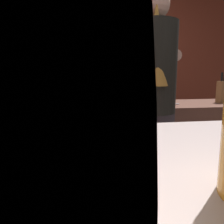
{
  "coord_description": "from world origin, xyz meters",
  "views": [
    {
      "loc": [
        -0.35,
        -1.21,
        1.15
      ],
      "look_at": [
        -0.28,
        -0.75,
        1.07
      ],
      "focal_mm": 35.9,
      "sensor_mm": 36.0,
      "label": 1
    }
  ],
  "objects_px": {
    "knife_block": "(223,91)",
    "pint_glass_near": "(72,128)",
    "bottle_olive_oil": "(102,65)",
    "chefs_knife": "(165,104)",
    "mixing_bowl": "(92,102)",
    "bartender": "(150,98)",
    "bottle_soy": "(108,63)",
    "bottle_vinegar": "(75,65)"
  },
  "relations": [
    {
      "from": "knife_block",
      "to": "pint_glass_near",
      "type": "xyz_separation_m",
      "value": [
        -1.37,
        -1.8,
        0.13
      ]
    },
    {
      "from": "knife_block",
      "to": "bottle_olive_oil",
      "type": "xyz_separation_m",
      "value": [
        -0.99,
        1.28,
        0.28
      ]
    },
    {
      "from": "pint_glass_near",
      "to": "chefs_knife",
      "type": "bearing_deg",
      "value": 66.04
    },
    {
      "from": "mixing_bowl",
      "to": "bartender",
      "type": "bearing_deg",
      "value": -51.49
    },
    {
      "from": "mixing_bowl",
      "to": "pint_glass_near",
      "type": "relative_size",
      "value": 1.1
    },
    {
      "from": "chefs_knife",
      "to": "bottle_soy",
      "type": "bearing_deg",
      "value": 122.05
    },
    {
      "from": "mixing_bowl",
      "to": "bottle_vinegar",
      "type": "relative_size",
      "value": 0.89
    },
    {
      "from": "mixing_bowl",
      "to": "bottle_vinegar",
      "type": "height_order",
      "value": "bottle_vinegar"
    },
    {
      "from": "bottle_olive_oil",
      "to": "chefs_knife",
      "type": "bearing_deg",
      "value": -72.42
    },
    {
      "from": "bottle_vinegar",
      "to": "pint_glass_near",
      "type": "bearing_deg",
      "value": -90.18
    },
    {
      "from": "chefs_knife",
      "to": "pint_glass_near",
      "type": "xyz_separation_m",
      "value": [
        -0.79,
        -1.78,
        0.23
      ]
    },
    {
      "from": "chefs_knife",
      "to": "bottle_vinegar",
      "type": "bearing_deg",
      "value": 140.55
    },
    {
      "from": "bartender",
      "to": "knife_block",
      "type": "height_order",
      "value": "bartender"
    },
    {
      "from": "bartender",
      "to": "mixing_bowl",
      "type": "bearing_deg",
      "value": 43.62
    },
    {
      "from": "chefs_knife",
      "to": "bottle_soy",
      "type": "xyz_separation_m",
      "value": [
        -0.33,
        1.26,
        0.41
      ]
    },
    {
      "from": "bartender",
      "to": "bottle_vinegar",
      "type": "height_order",
      "value": "bartender"
    },
    {
      "from": "chefs_knife",
      "to": "bottle_olive_oil",
      "type": "distance_m",
      "value": 1.42
    },
    {
      "from": "bartender",
      "to": "bottle_vinegar",
      "type": "bearing_deg",
      "value": 22.52
    },
    {
      "from": "chefs_knife",
      "to": "bottle_vinegar",
      "type": "relative_size",
      "value": 1.32
    },
    {
      "from": "bartender",
      "to": "bottle_soy",
      "type": "distance_m",
      "value": 1.7
    },
    {
      "from": "bartender",
      "to": "bottle_olive_oil",
      "type": "xyz_separation_m",
      "value": [
        -0.13,
        1.71,
        0.29
      ]
    },
    {
      "from": "mixing_bowl",
      "to": "bottle_soy",
      "type": "xyz_separation_m",
      "value": [
        0.32,
        1.21,
        0.4
      ]
    },
    {
      "from": "bartender",
      "to": "mixing_bowl",
      "type": "distance_m",
      "value": 0.6
    },
    {
      "from": "knife_block",
      "to": "chefs_knife",
      "type": "relative_size",
      "value": 1.17
    },
    {
      "from": "mixing_bowl",
      "to": "bottle_olive_oil",
      "type": "relative_size",
      "value": 0.83
    },
    {
      "from": "bartender",
      "to": "chefs_knife",
      "type": "relative_size",
      "value": 7.14
    },
    {
      "from": "knife_block",
      "to": "chefs_knife",
      "type": "height_order",
      "value": "knife_block"
    },
    {
      "from": "knife_block",
      "to": "chefs_knife",
      "type": "xyz_separation_m",
      "value": [
        -0.58,
        -0.02,
        -0.1
      ]
    },
    {
      "from": "knife_block",
      "to": "pint_glass_near",
      "type": "height_order",
      "value": "pint_glass_near"
    },
    {
      "from": "chefs_knife",
      "to": "bottle_vinegar",
      "type": "distance_m",
      "value": 1.47
    },
    {
      "from": "knife_block",
      "to": "mixing_bowl",
      "type": "height_order",
      "value": "knife_block"
    },
    {
      "from": "knife_block",
      "to": "pint_glass_near",
      "type": "relative_size",
      "value": 1.89
    },
    {
      "from": "bottle_olive_oil",
      "to": "bottle_vinegar",
      "type": "bearing_deg",
      "value": -163.31
    },
    {
      "from": "bartender",
      "to": "knife_block",
      "type": "relative_size",
      "value": 6.09
    },
    {
      "from": "bartender",
      "to": "pint_glass_near",
      "type": "distance_m",
      "value": 1.47
    },
    {
      "from": "knife_block",
      "to": "bottle_vinegar",
      "type": "xyz_separation_m",
      "value": [
        -1.36,
        1.17,
        0.28
      ]
    },
    {
      "from": "pint_glass_near",
      "to": "bottle_olive_oil",
      "type": "bearing_deg",
      "value": 82.99
    },
    {
      "from": "mixing_bowl",
      "to": "bottle_soy",
      "type": "height_order",
      "value": "bottle_soy"
    },
    {
      "from": "mixing_bowl",
      "to": "bottle_olive_oil",
      "type": "distance_m",
      "value": 1.32
    },
    {
      "from": "chefs_knife",
      "to": "knife_block",
      "type": "bearing_deg",
      "value": 19.1
    },
    {
      "from": "pint_glass_near",
      "to": "bottle_vinegar",
      "type": "xyz_separation_m",
      "value": [
        0.01,
        2.97,
        0.15
      ]
    },
    {
      "from": "mixing_bowl",
      "to": "pint_glass_near",
      "type": "bearing_deg",
      "value": -94.37
    }
  ]
}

